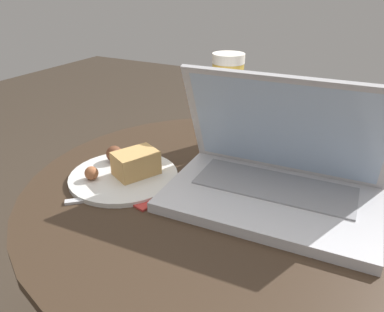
{
  "coord_description": "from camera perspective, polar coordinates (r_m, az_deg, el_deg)",
  "views": [
    {
      "loc": [
        0.23,
        -0.56,
        0.9
      ],
      "look_at": [
        -0.04,
        -0.04,
        0.62
      ],
      "focal_mm": 35.0,
      "sensor_mm": 36.0,
      "label": 1
    }
  ],
  "objects": [
    {
      "name": "napkin",
      "position": [
        0.72,
        -8.52,
        -3.54
      ],
      "size": [
        0.2,
        0.16,
        0.0
      ],
      "color": "#B7332D",
      "rests_on": "table"
    },
    {
      "name": "laptop",
      "position": [
        0.65,
        12.45,
        -2.85
      ],
      "size": [
        0.36,
        0.24,
        0.22
      ],
      "color": "silver",
      "rests_on": "table"
    },
    {
      "name": "beer_glass",
      "position": [
        0.83,
        5.31,
        8.31
      ],
      "size": [
        0.07,
        0.07,
        0.21
      ],
      "color": "gold",
      "rests_on": "table"
    },
    {
      "name": "snack_plate",
      "position": [
        0.73,
        -9.99,
        -2.22
      ],
      "size": [
        0.21,
        0.21,
        0.05
      ],
      "color": "silver",
      "rests_on": "table"
    },
    {
      "name": "fork",
      "position": [
        0.68,
        -9.54,
        -5.79
      ],
      "size": [
        0.15,
        0.14,
        0.0
      ],
      "color": "silver",
      "rests_on": "table"
    },
    {
      "name": "table",
      "position": [
        0.76,
        4.51,
        -12.2
      ],
      "size": [
        0.74,
        0.74,
        0.55
      ],
      "color": "#515156",
      "rests_on": "ground_plane"
    }
  ]
}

